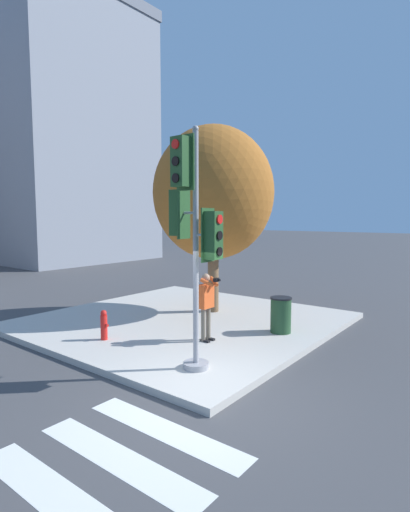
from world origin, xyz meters
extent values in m
plane|color=#424244|center=(0.00, 0.00, 0.00)|extent=(160.00, 160.00, 0.00)
cube|color=#BCB7AD|center=(3.50, 3.50, 0.07)|extent=(8.00, 8.00, 0.15)
cube|color=silver|center=(-1.20, -0.20, 0.00)|extent=(0.49, 2.89, 0.01)
cube|color=silver|center=(-2.09, -0.20, 0.00)|extent=(0.49, 2.89, 0.01)
cube|color=silver|center=(-2.98, -0.20, 0.00)|extent=(0.49, 2.89, 0.01)
cylinder|color=#939399|center=(0.69, 0.75, 0.21)|extent=(0.51, 0.51, 0.12)
cylinder|color=#939399|center=(0.69, 0.75, 2.52)|extent=(0.11, 0.11, 4.50)
sphere|color=#939399|center=(0.69, 0.75, 4.81)|extent=(0.12, 0.12, 0.12)
cylinder|color=#939399|center=(0.68, 0.93, 3.23)|extent=(0.07, 0.24, 0.05)
cube|color=#234C23|center=(0.65, 1.16, 3.23)|extent=(0.32, 0.27, 0.90)
cube|color=#234C23|center=(0.66, 1.03, 3.23)|extent=(0.42, 0.06, 1.02)
cylinder|color=red|center=(0.64, 1.30, 3.53)|extent=(0.17, 0.05, 0.17)
cylinder|color=black|center=(0.64, 1.30, 3.23)|extent=(0.17, 0.05, 0.17)
cylinder|color=black|center=(0.64, 1.30, 2.93)|extent=(0.17, 0.05, 0.17)
cylinder|color=#939399|center=(0.70, 0.58, 2.81)|extent=(0.06, 0.24, 0.05)
cube|color=#234C23|center=(0.72, 0.34, 2.81)|extent=(0.31, 0.26, 0.90)
cube|color=#234C23|center=(0.71, 0.47, 2.81)|extent=(0.42, 0.05, 1.02)
cylinder|color=red|center=(0.72, 0.21, 3.11)|extent=(0.17, 0.04, 0.17)
cylinder|color=black|center=(0.72, 0.21, 2.81)|extent=(0.17, 0.04, 0.17)
cylinder|color=black|center=(0.72, 0.21, 2.51)|extent=(0.17, 0.04, 0.17)
cylinder|color=#939399|center=(0.52, 0.76, 4.15)|extent=(0.24, 0.06, 0.05)
cube|color=#234C23|center=(0.28, 0.77, 4.15)|extent=(0.25, 0.31, 0.90)
cube|color=#234C23|center=(0.41, 0.76, 4.15)|extent=(0.04, 0.42, 1.02)
cylinder|color=red|center=(0.14, 0.77, 4.45)|extent=(0.04, 0.17, 0.17)
cylinder|color=black|center=(0.14, 0.77, 4.15)|extent=(0.04, 0.17, 0.17)
cylinder|color=black|center=(0.14, 0.77, 3.85)|extent=(0.04, 0.17, 0.17)
cube|color=black|center=(2.13, 1.63, 0.17)|extent=(0.09, 0.24, 0.05)
cube|color=black|center=(2.33, 1.63, 0.17)|extent=(0.09, 0.24, 0.05)
cylinder|color=#6B6051|center=(2.13, 1.69, 0.56)|extent=(0.11, 0.11, 0.81)
cylinder|color=#6B6051|center=(2.33, 1.69, 0.56)|extent=(0.11, 0.11, 0.81)
cube|color=#E55623|center=(2.23, 1.69, 1.25)|extent=(0.40, 0.22, 0.58)
sphere|color=tan|center=(2.23, 1.69, 1.70)|extent=(0.20, 0.20, 0.20)
cube|color=black|center=(2.23, 1.38, 1.68)|extent=(0.12, 0.10, 0.09)
cylinder|color=black|center=(2.23, 1.31, 1.68)|extent=(0.06, 0.08, 0.06)
cylinder|color=#E55623|center=(2.09, 1.55, 1.61)|extent=(0.23, 0.35, 0.22)
cylinder|color=#E55623|center=(2.36, 1.55, 1.61)|extent=(0.23, 0.35, 0.22)
cylinder|color=brown|center=(4.78, 3.37, 1.37)|extent=(0.35, 0.35, 2.44)
ellipsoid|color=#A86023|center=(4.78, 3.37, 3.90)|extent=(3.75, 3.75, 4.13)
cylinder|color=red|center=(0.75, 3.71, 0.46)|extent=(0.17, 0.17, 0.62)
sphere|color=red|center=(0.75, 3.71, 0.81)|extent=(0.15, 0.15, 0.15)
cylinder|color=red|center=(0.75, 3.60, 0.53)|extent=(0.07, 0.06, 0.07)
cylinder|color=#234728|center=(3.98, 0.57, 0.59)|extent=(0.53, 0.53, 0.89)
cylinder|color=black|center=(3.98, 0.57, 1.06)|extent=(0.56, 0.56, 0.04)
cube|color=gray|center=(12.05, 21.72, 8.76)|extent=(10.31, 8.33, 17.52)
cube|color=slate|center=(12.05, 21.72, 17.92)|extent=(10.51, 8.53, 0.80)
camera|label=1|loc=(-5.29, -4.11, 3.15)|focal=28.00mm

